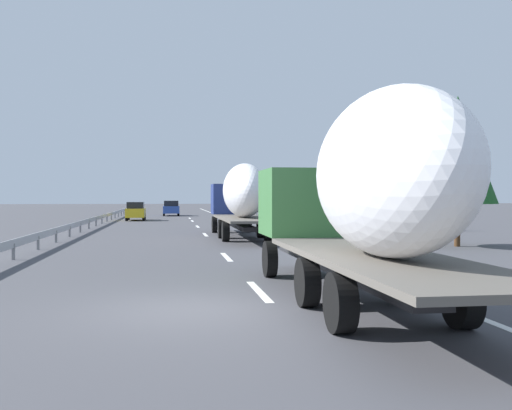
{
  "coord_description": "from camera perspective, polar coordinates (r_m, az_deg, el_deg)",
  "views": [
    {
      "loc": [
        -12.11,
        0.37,
        2.32
      ],
      "look_at": [
        17.89,
        -4.09,
        1.87
      ],
      "focal_mm": 41.11,
      "sensor_mm": 36.0,
      "label": 1
    }
  ],
  "objects": [
    {
      "name": "car_blue_sedan",
      "position": [
        70.65,
        -8.26,
        -0.3
      ],
      "size": [
        4.48,
        1.92,
        1.8
      ],
      "color": "#28479E",
      "rests_on": "ground_plane"
    },
    {
      "name": "lane_stripe_2",
      "position": [
        35.56,
        -4.95,
        -2.89
      ],
      "size": [
        3.2,
        0.2,
        0.01
      ],
      "primitive_type": "cube",
      "color": "white",
      "rests_on": "ground_plane"
    },
    {
      "name": "lane_stripe_3",
      "position": [
        45.15,
        -5.7,
        -2.1
      ],
      "size": [
        3.2,
        0.2,
        0.01
      ],
      "primitive_type": "cube",
      "color": "white",
      "rests_on": "ground_plane"
    },
    {
      "name": "lane_stripe_4",
      "position": [
        55.39,
        -6.22,
        -1.55
      ],
      "size": [
        3.2,
        0.2,
        0.01
      ],
      "primitive_type": "cube",
      "color": "white",
      "rests_on": "ground_plane"
    },
    {
      "name": "edge_line_right",
      "position": [
        57.46,
        -2.6,
        -1.46
      ],
      "size": [
        110.0,
        0.2,
        0.01
      ],
      "primitive_type": "cube",
      "color": "white",
      "rests_on": "ground_plane"
    },
    {
      "name": "ground_plane",
      "position": [
        52.16,
        -8.06,
        -1.71
      ],
      "size": [
        260.0,
        260.0,
        0.0
      ],
      "primitive_type": "plane",
      "color": "#424247"
    },
    {
      "name": "tree_0",
      "position": [
        70.93,
        -0.47,
        1.72
      ],
      "size": [
        2.65,
        2.65,
        5.47
      ],
      "color": "#472D19",
      "rests_on": "ground_plane"
    },
    {
      "name": "tree_2",
      "position": [
        40.79,
        9.82,
        2.98
      ],
      "size": [
        2.42,
        2.42,
        6.44
      ],
      "color": "#472D19",
      "rests_on": "ground_plane"
    },
    {
      "name": "truck_trailing",
      "position": [
        12.39,
        10.24,
        1.25
      ],
      "size": [
        12.86,
        2.55,
        4.3
      ],
      "color": "#387038",
      "rests_on": "ground_plane"
    },
    {
      "name": "tree_3",
      "position": [
        28.73,
        19.03,
        5.09
      ],
      "size": [
        3.57,
        3.57,
        6.98
      ],
      "color": "#472D19",
      "rests_on": "ground_plane"
    },
    {
      "name": "road_sign",
      "position": [
        47.92,
        0.02,
        0.76
      ],
      "size": [
        0.1,
        0.9,
        3.25
      ],
      "color": "gray",
      "rests_on": "ground_plane"
    },
    {
      "name": "tree_1",
      "position": [
        94.35,
        -0.93,
        1.97
      ],
      "size": [
        3.83,
        3.83,
        6.45
      ],
      "color": "#472D19",
      "rests_on": "ground_plane"
    },
    {
      "name": "lane_stripe_5",
      "position": [
        62.21,
        -6.47,
        -1.29
      ],
      "size": [
        3.2,
        0.2,
        0.01
      ],
      "primitive_type": "cube",
      "color": "white",
      "rests_on": "ground_plane"
    },
    {
      "name": "lane_stripe_0",
      "position": [
        14.46,
        0.29,
        -8.38
      ],
      "size": [
        3.2,
        0.2,
        0.01
      ],
      "primitive_type": "cube",
      "color": "white",
      "rests_on": "ground_plane"
    },
    {
      "name": "lane_stripe_1",
      "position": [
        22.5,
        -2.89,
        -5.07
      ],
      "size": [
        3.2,
        0.2,
        0.01
      ],
      "primitive_type": "cube",
      "color": "white",
      "rests_on": "ground_plane"
    },
    {
      "name": "truck_lead",
      "position": [
        32.63,
        -1.48,
        0.86
      ],
      "size": [
        13.9,
        2.55,
        4.07
      ],
      "color": "navy",
      "rests_on": "ground_plane"
    },
    {
      "name": "car_yellow_coupe",
      "position": [
        57.5,
        -11.62,
        -0.58
      ],
      "size": [
        4.24,
        1.78,
        1.78
      ],
      "color": "gold",
      "rests_on": "ground_plane"
    },
    {
      "name": "guardrail_median",
      "position": [
        55.42,
        -14.3,
        -0.98
      ],
      "size": [
        94.0,
        0.1,
        0.76
      ],
      "color": "#9EA0A5",
      "rests_on": "ground_plane"
    }
  ]
}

